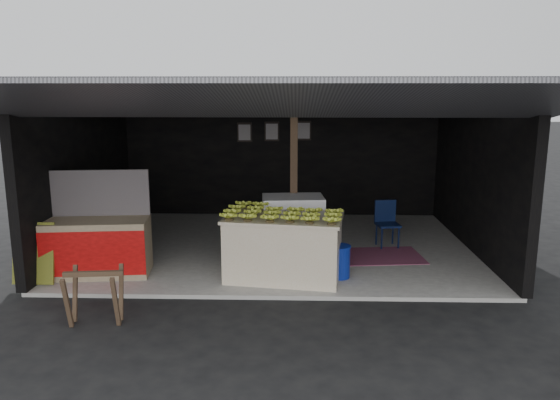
{
  "coord_description": "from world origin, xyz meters",
  "views": [
    {
      "loc": [
        0.34,
        -7.09,
        2.89
      ],
      "look_at": [
        0.08,
        1.52,
        1.1
      ],
      "focal_mm": 35.0,
      "sensor_mm": 36.0,
      "label": 1
    }
  ],
  "objects_px": {
    "plastic_chair": "(386,220)",
    "banana_table": "(284,247)",
    "neighbor_stall": "(98,244)",
    "white_crate": "(293,229)",
    "sawhorse": "(94,291)",
    "water_barrel": "(339,262)"
  },
  "relations": [
    {
      "from": "water_barrel",
      "to": "plastic_chair",
      "type": "height_order",
      "value": "plastic_chair"
    },
    {
      "from": "banana_table",
      "to": "neighbor_stall",
      "type": "distance_m",
      "value": 2.84
    },
    {
      "from": "plastic_chair",
      "to": "white_crate",
      "type": "bearing_deg",
      "value": -160.21
    },
    {
      "from": "sawhorse",
      "to": "plastic_chair",
      "type": "height_order",
      "value": "plastic_chair"
    },
    {
      "from": "water_barrel",
      "to": "neighbor_stall",
      "type": "bearing_deg",
      "value": 179.44
    },
    {
      "from": "white_crate",
      "to": "sawhorse",
      "type": "height_order",
      "value": "white_crate"
    },
    {
      "from": "water_barrel",
      "to": "plastic_chair",
      "type": "distance_m",
      "value": 1.99
    },
    {
      "from": "white_crate",
      "to": "plastic_chair",
      "type": "xyz_separation_m",
      "value": [
        1.68,
        0.95,
        -0.06
      ]
    },
    {
      "from": "banana_table",
      "to": "sawhorse",
      "type": "xyz_separation_m",
      "value": [
        -2.29,
        -1.62,
        -0.1
      ]
    },
    {
      "from": "banana_table",
      "to": "plastic_chair",
      "type": "relative_size",
      "value": 2.24
    },
    {
      "from": "plastic_chair",
      "to": "water_barrel",
      "type": "bearing_deg",
      "value": -129.11
    },
    {
      "from": "banana_table",
      "to": "white_crate",
      "type": "bearing_deg",
      "value": 89.0
    },
    {
      "from": "sawhorse",
      "to": "water_barrel",
      "type": "height_order",
      "value": "sawhorse"
    },
    {
      "from": "neighbor_stall",
      "to": "water_barrel",
      "type": "height_order",
      "value": "neighbor_stall"
    },
    {
      "from": "banana_table",
      "to": "plastic_chair",
      "type": "xyz_separation_m",
      "value": [
        1.81,
        1.74,
        0.01
      ]
    },
    {
      "from": "plastic_chair",
      "to": "neighbor_stall",
      "type": "bearing_deg",
      "value": -169.7
    },
    {
      "from": "banana_table",
      "to": "sawhorse",
      "type": "distance_m",
      "value": 2.81
    },
    {
      "from": "neighbor_stall",
      "to": "sawhorse",
      "type": "distance_m",
      "value": 1.77
    },
    {
      "from": "sawhorse",
      "to": "water_barrel",
      "type": "xyz_separation_m",
      "value": [
        3.13,
        1.64,
        -0.14
      ]
    },
    {
      "from": "white_crate",
      "to": "sawhorse",
      "type": "distance_m",
      "value": 3.42
    },
    {
      "from": "banana_table",
      "to": "water_barrel",
      "type": "distance_m",
      "value": 0.87
    },
    {
      "from": "plastic_chair",
      "to": "banana_table",
      "type": "bearing_deg",
      "value": -145.76
    }
  ]
}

